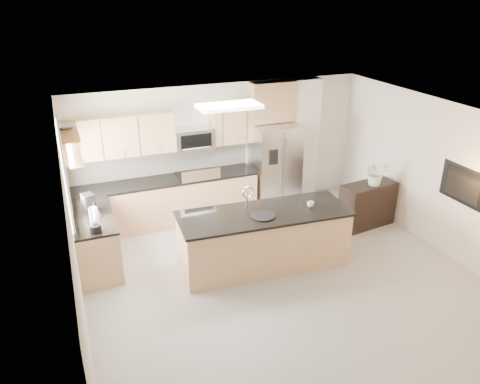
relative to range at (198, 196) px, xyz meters
name	(u,v)px	position (x,y,z in m)	size (l,w,h in m)	color
floor	(291,290)	(0.60, -2.92, -0.47)	(6.50, 6.50, 0.00)	gray
ceiling	(299,127)	(0.60, -2.92, 2.13)	(6.00, 6.50, 0.02)	white
wall_back	(220,148)	(0.60, 0.33, 0.83)	(6.00, 0.02, 2.60)	silver
wall_front	(475,376)	(0.60, -6.17, 0.83)	(6.00, 0.02, 2.60)	silver
wall_left	(75,256)	(-2.40, -2.92, 0.83)	(0.02, 6.50, 2.60)	silver
wall_right	(457,185)	(3.60, -2.92, 0.83)	(0.02, 6.50, 2.60)	silver
back_counter	(167,201)	(-0.63, 0.01, 0.00)	(3.55, 0.66, 1.44)	tan
left_counter	(96,241)	(-2.07, -1.07, -0.01)	(0.66, 1.50, 0.92)	tan
range	(198,196)	(0.00, 0.00, 0.00)	(0.76, 0.64, 1.14)	black
upper_cabinets	(156,132)	(-0.70, 0.16, 1.35)	(3.50, 0.33, 0.75)	tan
microwave	(194,139)	(0.00, 0.12, 1.16)	(0.76, 0.40, 0.40)	silver
refrigerator	(275,166)	(1.66, -0.05, 0.42)	(0.92, 0.78, 1.78)	silver
partition_column	(303,140)	(2.42, 0.18, 0.83)	(0.60, 0.30, 2.60)	white
window	(65,176)	(-2.38, -1.07, 1.18)	(0.04, 1.15, 1.65)	white
shelf_lower	(71,154)	(-2.25, -0.97, 1.48)	(0.30, 1.20, 0.04)	olive
shelf_upper	(67,131)	(-2.25, -0.97, 1.85)	(0.30, 1.20, 0.04)	olive
ceiling_fixture	(229,106)	(0.20, -1.32, 2.09)	(1.00, 0.50, 0.06)	white
island	(264,238)	(0.51, -2.06, 0.01)	(2.85, 1.19, 1.39)	tan
credenza	(367,205)	(2.96, -1.51, -0.04)	(1.08, 0.46, 0.87)	black
cup	(311,204)	(1.31, -2.15, 0.54)	(0.12, 0.12, 0.09)	silver
platter	(263,216)	(0.44, -2.18, 0.50)	(0.40, 0.40, 0.02)	black
blender	(94,222)	(-2.08, -1.67, 0.62)	(0.17, 0.17, 0.40)	black
kettle	(95,211)	(-2.03, -1.15, 0.56)	(0.21, 0.21, 0.26)	silver
coffee_maker	(89,204)	(-2.09, -0.92, 0.60)	(0.22, 0.24, 0.31)	black
bowl	(67,126)	(-2.25, -0.92, 1.91)	(0.34, 0.34, 0.08)	silver
flower_vase	(377,167)	(3.03, -1.57, 0.75)	(0.64, 0.56, 0.71)	silver
television	(463,188)	(3.51, -3.12, 0.88)	(1.08, 0.14, 0.62)	black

